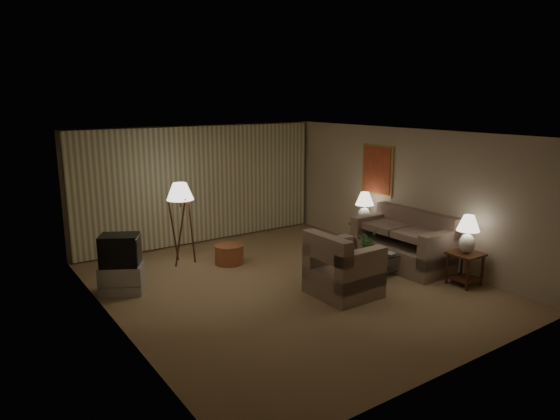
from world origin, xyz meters
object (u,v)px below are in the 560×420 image
at_px(armchair, 344,270).
at_px(table_lamp_near, 468,231).
at_px(coffee_table, 373,262).
at_px(ottoman, 229,254).
at_px(crt_tv, 120,250).
at_px(side_table_near, 465,263).
at_px(vase, 367,253).
at_px(floor_lamp, 181,222).
at_px(sofa, 402,245).
at_px(side_table_far, 363,232).
at_px(tv_cabinet, 122,279).
at_px(table_lamp_far, 365,205).

distance_m(armchair, table_lamp_near, 2.35).
xyz_separation_m(coffee_table, ottoman, (-1.87, 2.19, -0.08)).
bearing_deg(crt_tv, table_lamp_near, -1.49).
bearing_deg(crt_tv, side_table_near, -1.49).
xyz_separation_m(crt_tv, vase, (4.00, -1.85, -0.28)).
bearing_deg(armchair, coffee_table, -71.53).
height_order(floor_lamp, vase, floor_lamp).
height_order(sofa, crt_tv, crt_tv).
relative_size(ottoman, vase, 3.91).
xyz_separation_m(armchair, table_lamp_near, (2.10, -0.88, 0.57)).
bearing_deg(side_table_far, ottoman, 163.96).
bearing_deg(floor_lamp, side_table_near, -47.27).
bearing_deg(sofa, armchair, -77.28).
bearing_deg(vase, crt_tv, 155.18).
height_order(table_lamp_near, coffee_table, table_lamp_near).
xyz_separation_m(coffee_table, tv_cabinet, (-4.15, 1.85, -0.03)).
bearing_deg(ottoman, vase, -51.80).
bearing_deg(coffee_table, vase, 180.00).
relative_size(crt_tv, vase, 5.11).
bearing_deg(table_lamp_near, tv_cabinet, 149.18).
distance_m(side_table_far, table_lamp_far, 0.61).
xyz_separation_m(sofa, table_lamp_far, (0.15, 1.25, 0.57)).
distance_m(table_lamp_far, coffee_table, 1.86).
xyz_separation_m(table_lamp_near, crt_tv, (-5.20, 3.10, -0.24)).
xyz_separation_m(sofa, side_table_far, (0.15, 1.25, -0.04)).
relative_size(table_lamp_far, floor_lamp, 0.42).
height_order(table_lamp_far, tv_cabinet, table_lamp_far).
bearing_deg(coffee_table, crt_tv, 155.98).
relative_size(side_table_far, ottoman, 1.02).
distance_m(side_table_far, floor_lamp, 3.97).
relative_size(sofa, floor_lamp, 1.20).
relative_size(armchair, vase, 7.11).
distance_m(sofa, tv_cabinet, 5.35).
bearing_deg(armchair, crt_tv, 53.61).
relative_size(side_table_near, side_table_far, 1.00).
bearing_deg(side_table_far, sofa, -96.84).
xyz_separation_m(floor_lamp, vase, (2.49, -2.74, -0.38)).
xyz_separation_m(armchair, side_table_far, (2.10, 1.72, -0.04)).
bearing_deg(tv_cabinet, side_table_near, -1.49).
height_order(side_table_far, coffee_table, side_table_far).
bearing_deg(crt_tv, sofa, 10.20).
xyz_separation_m(table_lamp_near, vase, (-1.20, 1.25, -0.52)).
xyz_separation_m(side_table_far, crt_tv, (-5.20, 0.50, 0.37)).
distance_m(sofa, vase, 1.05).
bearing_deg(tv_cabinet, table_lamp_far, 23.81).
relative_size(armchair, table_lamp_near, 1.55).
bearing_deg(coffee_table, tv_cabinet, 155.98).
distance_m(coffee_table, floor_lamp, 3.85).
relative_size(sofa, armchair, 1.87).
bearing_deg(side_table_near, ottoman, 130.31).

